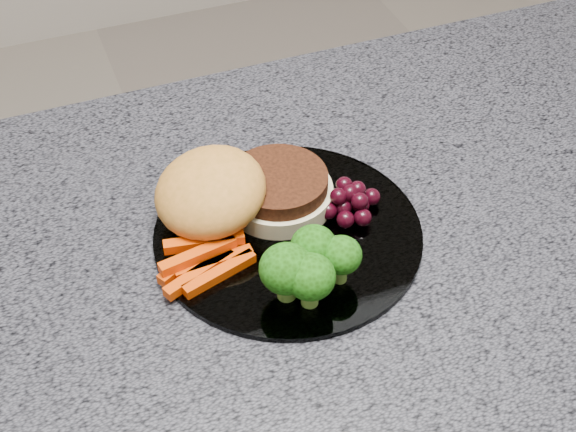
% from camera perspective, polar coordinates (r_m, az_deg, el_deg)
% --- Properties ---
extents(countertop, '(1.20, 0.60, 0.04)m').
position_cam_1_polar(countertop, '(0.81, 4.45, -1.63)').
color(countertop, '#494A53').
rests_on(countertop, island_cabinet).
extents(plate, '(0.26, 0.26, 0.01)m').
position_cam_1_polar(plate, '(0.78, 0.00, -1.22)').
color(plate, white).
rests_on(plate, countertop).
extents(burger, '(0.21, 0.14, 0.06)m').
position_cam_1_polar(burger, '(0.78, -3.77, 1.54)').
color(burger, beige).
rests_on(burger, plate).
extents(carrot_sticks, '(0.09, 0.07, 0.02)m').
position_cam_1_polar(carrot_sticks, '(0.74, -6.00, -3.12)').
color(carrot_sticks, '#D63C03').
rests_on(carrot_sticks, plate).
extents(broccoli, '(0.10, 0.08, 0.06)m').
position_cam_1_polar(broccoli, '(0.70, 1.43, -3.47)').
color(broccoli, olive).
rests_on(broccoli, plate).
extents(grape_bunch, '(0.07, 0.06, 0.03)m').
position_cam_1_polar(grape_bunch, '(0.79, 4.28, 1.09)').
color(grape_bunch, black).
rests_on(grape_bunch, plate).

